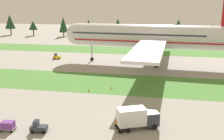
# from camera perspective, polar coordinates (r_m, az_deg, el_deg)

# --- Properties ---
(grass_strip_near) EXTENTS (320.00, 17.12, 0.01)m
(grass_strip_near) POSITION_cam_1_polar(r_m,az_deg,el_deg) (66.85, -3.52, -2.69)
(grass_strip_near) COLOR #4C8438
(grass_strip_near) RESTS_ON ground
(grass_strip_far) EXTENTS (320.00, 17.12, 0.01)m
(grass_strip_far) POSITION_cam_1_polar(r_m,az_deg,el_deg) (111.06, 2.12, 4.35)
(grass_strip_far) COLOR #4C8438
(grass_strip_far) RESTS_ON ground
(airliner) EXTENTS (58.34, 72.39, 25.83)m
(airliner) POSITION_cam_1_polar(r_m,az_deg,el_deg) (85.69, 8.34, 7.39)
(airliner) COLOR silver
(airliner) RESTS_ON ground
(baggage_tug) EXTENTS (2.70, 1.52, 1.97)m
(baggage_tug) POSITION_cam_1_polar(r_m,az_deg,el_deg) (43.52, -15.87, -12.00)
(baggage_tug) COLOR #2D333D
(baggage_tug) RESTS_ON ground
(cargo_dolly_lead) EXTENTS (2.32, 1.68, 1.55)m
(cargo_dolly_lead) POSITION_cam_1_polar(r_m,az_deg,el_deg) (45.46, -21.92, -11.20)
(cargo_dolly_lead) COLOR #A3A3A8
(cargo_dolly_lead) RESTS_ON ground
(catering_truck) EXTENTS (7.29, 4.89, 3.58)m
(catering_truck) POSITION_cam_1_polar(r_m,az_deg,el_deg) (42.71, 5.47, -10.31)
(catering_truck) COLOR #2D333D
(catering_truck) RESTS_ON ground
(pushback_tractor) EXTENTS (2.68, 1.47, 1.97)m
(pushback_tractor) POSITION_cam_1_polar(r_m,az_deg,el_deg) (96.28, -12.06, 2.91)
(pushback_tractor) COLOR yellow
(pushback_tractor) RESTS_ON ground
(ground_crew_marshaller) EXTENTS (0.49, 0.36, 1.74)m
(ground_crew_marshaller) POSITION_cam_1_polar(r_m,az_deg,el_deg) (42.82, 1.14, -11.67)
(ground_crew_marshaller) COLOR black
(ground_crew_marshaller) RESTS_ON ground
(ground_crew_loader) EXTENTS (0.51, 0.36, 1.74)m
(ground_crew_loader) POSITION_cam_1_polar(r_m,az_deg,el_deg) (43.10, 4.97, -11.54)
(ground_crew_loader) COLOR black
(ground_crew_loader) RESTS_ON ground
(taxiway_marker_0) EXTENTS (0.44, 0.44, 0.59)m
(taxiway_marker_0) POSITION_cam_1_polar(r_m,az_deg,el_deg) (60.11, -5.11, -4.46)
(taxiway_marker_0) COLOR orange
(taxiway_marker_0) RESTS_ON ground
(taxiway_marker_1) EXTENTS (0.44, 0.44, 0.57)m
(taxiway_marker_1) POSITION_cam_1_polar(r_m,az_deg,el_deg) (61.75, -0.21, -3.88)
(taxiway_marker_1) COLOR orange
(taxiway_marker_1) RESTS_ON ground
(distant_tree_line) EXTENTS (189.02, 9.19, 12.42)m
(distant_tree_line) POSITION_cam_1_polar(r_m,az_deg,el_deg) (152.59, 0.50, 9.74)
(distant_tree_line) COLOR #4C3823
(distant_tree_line) RESTS_ON ground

